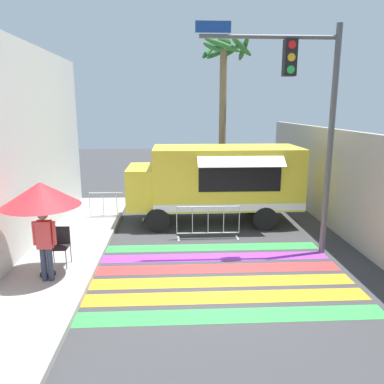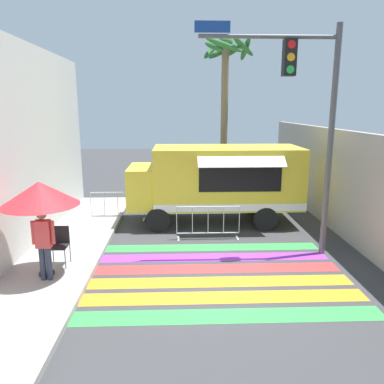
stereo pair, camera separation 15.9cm
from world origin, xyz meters
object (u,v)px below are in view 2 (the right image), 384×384
(folding_chair, at_px, (59,242))
(palm_tree, at_px, (226,82))
(traffic_signal_pole, at_px, (308,103))
(patio_umbrella, at_px, (40,194))
(barricade_front, at_px, (208,223))
(food_truck, at_px, (214,179))
(barricade_side, at_px, (118,206))
(vendor_person, at_px, (44,240))

(folding_chair, distance_m, palm_tree, 10.06)
(traffic_signal_pole, relative_size, folding_chair, 6.32)
(patio_umbrella, height_order, palm_tree, palm_tree)
(barricade_front, xyz_separation_m, palm_tree, (1.15, 5.28, 4.63))
(traffic_signal_pole, xyz_separation_m, barricade_front, (-2.50, 1.33, -3.68))
(food_truck, height_order, barricade_side, food_truck)
(folding_chair, bearing_deg, food_truck, 44.28)
(palm_tree, bearing_deg, barricade_front, -102.29)
(patio_umbrella, distance_m, barricade_front, 5.25)
(traffic_signal_pole, xyz_separation_m, barricade_side, (-5.67, 3.48, -3.68))
(patio_umbrella, height_order, vendor_person, patio_umbrella)
(barricade_front, bearing_deg, patio_umbrella, -146.07)
(palm_tree, bearing_deg, patio_umbrella, -123.26)
(traffic_signal_pole, height_order, palm_tree, palm_tree)
(vendor_person, xyz_separation_m, barricade_front, (4.04, 3.07, -0.59))
(patio_umbrella, xyz_separation_m, barricade_side, (0.96, 4.93, -1.62))
(food_truck, bearing_deg, patio_umbrella, -134.28)
(patio_umbrella, bearing_deg, folding_chair, 77.02)
(food_truck, bearing_deg, folding_chair, -137.59)
(barricade_side, bearing_deg, patio_umbrella, -101.05)
(vendor_person, bearing_deg, folding_chair, 72.06)
(food_truck, xyz_separation_m, palm_tree, (0.82, 3.48, 3.54))
(barricade_front, bearing_deg, palm_tree, 77.71)
(patio_umbrella, height_order, folding_chair, patio_umbrella)
(vendor_person, bearing_deg, patio_umbrella, 94.79)
(food_truck, relative_size, vendor_person, 3.55)
(food_truck, height_order, palm_tree, palm_tree)
(barricade_side, relative_size, palm_tree, 0.28)
(patio_umbrella, height_order, barricade_side, patio_umbrella)
(barricade_front, xyz_separation_m, barricade_side, (-3.18, 2.14, -0.00))
(traffic_signal_pole, xyz_separation_m, folding_chair, (-6.49, -0.82, -3.47))
(folding_chair, xyz_separation_m, palm_tree, (5.15, 7.43, 4.41))
(folding_chair, distance_m, barricade_side, 4.38)
(barricade_side, bearing_deg, folding_chair, -100.76)
(traffic_signal_pole, relative_size, patio_umbrella, 2.71)
(food_truck, height_order, traffic_signal_pole, traffic_signal_pole)
(folding_chair, height_order, barricade_front, folding_chair)
(traffic_signal_pole, bearing_deg, barricade_side, 148.51)
(patio_umbrella, relative_size, folding_chair, 2.33)
(traffic_signal_pole, distance_m, palm_tree, 6.82)
(food_truck, xyz_separation_m, folding_chair, (-4.33, -3.95, -0.87))
(food_truck, distance_m, vendor_person, 6.56)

